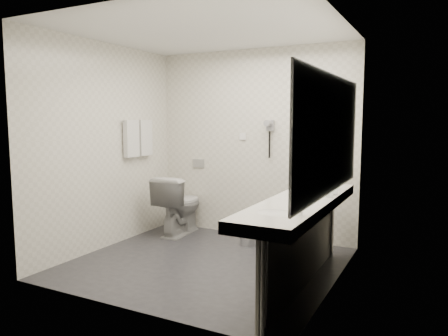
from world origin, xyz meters
The scene contains 30 objects.
floor centered at (0.00, 0.00, 0.00)m, with size 2.80×2.80×0.00m, color #28282D.
ceiling centered at (0.00, 0.00, 2.50)m, with size 2.80×2.80×0.00m, color white.
wall_back centered at (0.00, 1.30, 1.25)m, with size 2.80×2.80×0.00m, color silver.
wall_front centered at (0.00, -1.30, 1.25)m, with size 2.80×2.80×0.00m, color silver.
wall_left centered at (-1.40, 0.00, 1.25)m, with size 2.60×2.60×0.00m, color silver.
wall_right centered at (1.40, 0.00, 1.25)m, with size 2.60×2.60×0.00m, color silver.
vanity_counter centered at (1.12, -0.20, 0.80)m, with size 0.55×2.20×0.10m, color white.
vanity_panel centered at (1.15, -0.20, 0.38)m, with size 0.03×2.15×0.75m, color gray.
vanity_post_near centered at (1.18, -1.24, 0.38)m, with size 0.06×0.06×0.75m, color silver.
vanity_post_far centered at (1.18, 0.84, 0.38)m, with size 0.06×0.06×0.75m, color silver.
mirror centered at (1.39, -0.20, 1.45)m, with size 0.02×2.20×1.05m, color #B2BCC6.
basin_near centered at (1.12, -0.85, 0.83)m, with size 0.40×0.31×0.05m, color white.
basin_far centered at (1.12, 0.45, 0.83)m, with size 0.40×0.31×0.05m, color white.
faucet_near centered at (1.32, -0.85, 0.92)m, with size 0.04×0.04×0.15m, color silver.
faucet_far centered at (1.32, 0.45, 0.92)m, with size 0.04×0.04×0.15m, color silver.
soap_bottle_a centered at (1.22, -0.23, 0.91)m, with size 0.05×0.05×0.11m, color silver.
glass_left centered at (1.34, 0.00, 0.91)m, with size 0.06×0.06×0.12m, color silver.
glass_right centered at (1.35, 0.16, 0.91)m, with size 0.06×0.06×0.12m, color silver.
toilet centered at (-0.92, 0.89, 0.41)m, with size 0.46×0.80×0.82m, color white.
flush_plate centered at (-0.85, 1.29, 0.95)m, with size 0.18×0.02×0.12m, color #B2B5BA.
pedal_bin centered at (0.15, 0.83, 0.16)m, with size 0.22×0.22×0.31m, color #B2B5BA.
bin_lid centered at (0.15, 0.83, 0.32)m, with size 0.22×0.22×0.01m, color #B2B5BA.
towel_rail centered at (-1.35, 0.55, 1.55)m, with size 0.02×0.02×0.62m, color silver.
towel_near centered at (-1.34, 0.41, 1.33)m, with size 0.07×0.24×0.48m, color silver.
towel_far centered at (-1.34, 0.69, 1.33)m, with size 0.07×0.24×0.48m, color silver.
dryer_cradle centered at (0.25, 1.27, 1.50)m, with size 0.10×0.04×0.14m, color gray.
dryer_barrel centered at (0.25, 1.20, 1.53)m, with size 0.08×0.08×0.14m, color gray.
dryer_cord centered at (0.25, 1.26, 1.25)m, with size 0.02×0.02×0.35m, color black.
switch_plate_a centered at (-0.15, 1.29, 1.35)m, with size 0.09×0.02×0.09m, color white.
switch_plate_b centered at (0.55, 1.29, 1.35)m, with size 0.09×0.02×0.09m, color white.
Camera 1 is at (2.26, -3.94, 1.58)m, focal length 34.03 mm.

